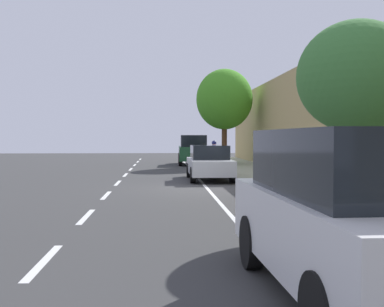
{
  "coord_description": "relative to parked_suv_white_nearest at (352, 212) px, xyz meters",
  "views": [
    {
      "loc": [
        -1.48,
        -17.76,
        1.91
      ],
      "look_at": [
        0.25,
        10.25,
        0.93
      ],
      "focal_mm": 45.86,
      "sensor_mm": 36.0,
      "label": 1
    }
  ],
  "objects": [
    {
      "name": "building_facade",
      "position": [
        4.36,
        12.24,
        1.56
      ],
      "size": [
        0.5,
        47.92,
        5.18
      ],
      "primitive_type": "cube",
      "color": "tan",
      "rests_on": "ground"
    },
    {
      "name": "parked_suv_white_nearest",
      "position": [
        0.0,
        0.0,
        0.0
      ],
      "size": [
        2.07,
        4.75,
        1.99
      ],
      "color": "white",
      "rests_on": "ground"
    },
    {
      "name": "lane_stripe_centre",
      "position": [
        -4.0,
        12.48,
        -1.02
      ],
      "size": [
        0.14,
        48.4,
        0.01
      ],
      "color": "white",
      "rests_on": "ground"
    },
    {
      "name": "street_tree_near_cyclist",
      "position": [
        1.8,
        4.39,
        2.05
      ],
      "size": [
        2.44,
        2.44,
        4.16
      ],
      "color": "brown",
      "rests_on": "sidewalk"
    },
    {
      "name": "ground",
      "position": [
        -0.72,
        12.24,
        -1.03
      ],
      "size": [
        76.67,
        76.67,
        0.0
      ],
      "primitive_type": "plane",
      "color": "#373737"
    },
    {
      "name": "bicycle_at_curb",
      "position": [
        0.46,
        21.57,
        -0.64
      ],
      "size": [
        1.73,
        0.54,
        0.78
      ],
      "color": "black",
      "rests_on": "ground"
    },
    {
      "name": "sidewalk",
      "position": [
        2.56,
        12.24,
        -0.96
      ],
      "size": [
        3.11,
        47.92,
        0.14
      ],
      "primitive_type": "cube",
      "color": "#A2A68A",
      "rests_on": "ground"
    },
    {
      "name": "lane_stripe_bike_edge",
      "position": [
        -0.54,
        12.24,
        -1.02
      ],
      "size": [
        0.12,
        47.92,
        0.01
      ],
      "primitive_type": "cube",
      "color": "white",
      "rests_on": "ground"
    },
    {
      "name": "parked_sedan_silver_second",
      "position": [
        -0.13,
        15.73,
        -0.27
      ],
      "size": [
        1.84,
        4.4,
        1.52
      ],
      "color": "#B7BABF",
      "rests_on": "ground"
    },
    {
      "name": "cyclist_with_backpack",
      "position": [
        0.69,
        21.13,
        -0.01
      ],
      "size": [
        0.46,
        0.61,
        1.68
      ],
      "color": "#C6B284",
      "rests_on": "ground"
    },
    {
      "name": "parked_suv_green_mid",
      "position": [
        -0.09,
        27.43,
        0.0
      ],
      "size": [
        2.06,
        4.75,
        1.99
      ],
      "color": "#1E512D",
      "rests_on": "ground"
    },
    {
      "name": "curb_edge",
      "position": [
        0.93,
        12.24,
        -0.96
      ],
      "size": [
        0.16,
        47.92,
        0.14
      ],
      "primitive_type": "cube",
      "color": "gray",
      "rests_on": "ground"
    },
    {
      "name": "street_tree_mid_block",
      "position": [
        1.8,
        25.65,
        3.24
      ],
      "size": [
        3.59,
        3.59,
        6.07
      ],
      "color": "#533420",
      "rests_on": "sidewalk"
    }
  ]
}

